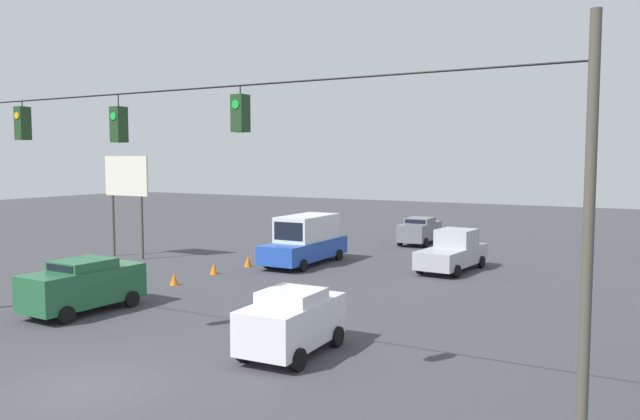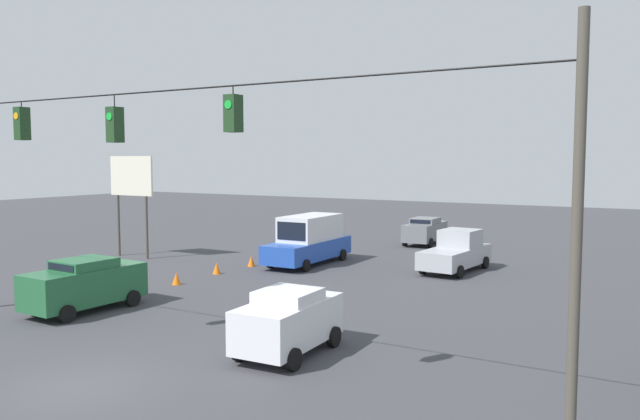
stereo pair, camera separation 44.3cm
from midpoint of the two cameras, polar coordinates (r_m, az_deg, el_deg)
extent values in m
plane|color=#3D3D42|center=(17.63, -20.62, -14.90)|extent=(140.00, 140.00, 0.00)
cylinder|color=#4C473D|center=(11.99, 23.36, -3.45)|extent=(0.20, 0.20, 8.42)
cylinder|color=black|center=(17.66, -17.61, 10.03)|extent=(23.22, 0.04, 0.04)
cube|color=#1E3D1E|center=(14.90, -7.08, 8.75)|extent=(0.32, 0.36, 0.87)
cylinder|color=black|center=(14.95, -7.10, 10.82)|extent=(0.03, 0.03, 0.21)
cylinder|color=green|center=(14.76, -7.55, 9.55)|extent=(0.20, 0.02, 0.20)
cube|color=#1E3D1E|center=(17.61, -17.55, 7.44)|extent=(0.32, 0.36, 0.94)
cylinder|color=black|center=(17.65, -17.60, 9.50)|extent=(0.03, 0.03, 0.33)
cylinder|color=green|center=(17.49, -18.03, 8.14)|extent=(0.20, 0.02, 0.20)
cube|color=#1E3D1E|center=(20.75, -25.03, 7.17)|extent=(0.32, 0.36, 0.98)
cylinder|color=black|center=(20.79, -25.09, 8.74)|extent=(0.03, 0.03, 0.17)
cylinder|color=orange|center=(20.66, -25.49, 7.78)|extent=(0.20, 0.02, 0.20)
cube|color=silver|center=(18.91, -2.22, -10.24)|extent=(1.95, 3.90, 1.26)
cube|color=silver|center=(18.72, -2.23, -7.84)|extent=(1.71, 1.75, 0.36)
cube|color=black|center=(19.44, -0.96, -7.36)|extent=(1.42, 0.08, 0.25)
cylinder|color=black|center=(19.73, 1.92, -11.50)|extent=(0.25, 0.65, 0.64)
cylinder|color=black|center=(20.54, -2.62, -10.84)|extent=(0.25, 0.65, 0.64)
cylinder|color=black|center=(17.63, -1.73, -13.50)|extent=(0.25, 0.65, 0.64)
cylinder|color=black|center=(18.53, -6.64, -12.61)|extent=(0.25, 0.65, 0.64)
cube|color=#A8AAB2|center=(33.19, 12.61, -4.17)|extent=(2.43, 5.39, 0.90)
cube|color=#A8AAB2|center=(33.64, 13.06, -2.51)|extent=(1.97, 2.04, 0.90)
cube|color=black|center=(34.51, 13.67, -2.34)|extent=(1.57, 0.16, 0.63)
cylinder|color=black|center=(34.47, 15.22, -4.65)|extent=(0.28, 0.66, 0.64)
cylinder|color=black|center=(35.18, 12.21, -4.40)|extent=(0.28, 0.66, 0.64)
cylinder|color=black|center=(31.34, 13.04, -5.53)|extent=(0.28, 0.66, 0.64)
cylinder|color=black|center=(32.13, 9.78, -5.23)|extent=(0.28, 0.66, 0.64)
cube|color=#234CB2|center=(34.54, -0.75, -3.62)|extent=(2.29, 6.36, 1.00)
cube|color=silver|center=(34.66, -0.49, -1.62)|extent=(2.08, 4.08, 1.37)
cube|color=black|center=(32.92, -2.26, -1.96)|extent=(1.75, 0.05, 0.96)
cylinder|color=black|center=(33.47, -4.16, -4.77)|extent=(0.23, 0.64, 0.64)
cylinder|color=black|center=(32.32, -0.92, -5.10)|extent=(0.23, 0.64, 0.64)
cylinder|color=black|center=(36.92, -0.61, -3.87)|extent=(0.23, 0.64, 0.64)
cylinder|color=black|center=(35.88, 2.42, -4.12)|extent=(0.23, 0.64, 0.64)
cube|color=#236038|center=(25.58, -20.23, -6.49)|extent=(2.04, 4.63, 1.33)
cube|color=#236038|center=(25.43, -20.28, -4.62)|extent=(1.80, 2.07, 0.36)
cube|color=black|center=(24.84, -22.15, -4.89)|extent=(1.50, 0.07, 0.25)
cylinder|color=black|center=(25.63, -24.14, -8.11)|extent=(0.24, 0.65, 0.64)
cylinder|color=black|center=(24.12, -21.65, -8.83)|extent=(0.24, 0.65, 0.64)
cylinder|color=black|center=(27.32, -18.90, -7.17)|extent=(0.24, 0.65, 0.64)
cylinder|color=black|center=(25.91, -16.28, -7.75)|extent=(0.24, 0.65, 0.64)
cube|color=slate|center=(43.09, 9.87, -1.94)|extent=(1.93, 4.59, 1.14)
cube|color=slate|center=(43.01, 9.88, -0.95)|extent=(1.70, 2.05, 0.36)
cube|color=black|center=(42.06, 9.45, -1.07)|extent=(1.41, 0.07, 0.25)
cylinder|color=black|center=(42.07, 8.08, -2.86)|extent=(0.24, 0.65, 0.64)
cylinder|color=black|center=(41.50, 10.37, -2.99)|extent=(0.24, 0.65, 0.64)
cylinder|color=black|center=(44.82, 9.38, -2.41)|extent=(0.24, 0.65, 0.64)
cylinder|color=black|center=(44.29, 11.55, -2.53)|extent=(0.24, 0.65, 0.64)
cone|color=orange|center=(26.24, -21.00, -7.80)|extent=(0.41, 0.41, 0.57)
cone|color=orange|center=(27.99, -16.52, -6.91)|extent=(0.41, 0.41, 0.57)
cone|color=orange|center=(29.77, -12.57, -6.13)|extent=(0.41, 0.41, 0.57)
cone|color=orange|center=(32.10, -9.04, -5.29)|extent=(0.41, 0.41, 0.57)
cone|color=orange|center=(34.08, -5.93, -4.67)|extent=(0.41, 0.41, 0.57)
cone|color=orange|center=(36.27, -3.29, -4.08)|extent=(0.41, 0.41, 0.57)
cylinder|color=#4C473D|center=(37.62, -15.24, -1.55)|extent=(0.16, 0.16, 3.66)
cylinder|color=#4C473D|center=(39.33, -17.62, -1.34)|extent=(0.16, 0.16, 3.66)
cube|color=silver|center=(38.27, -16.56, 3.01)|extent=(3.34, 0.12, 2.32)
camera|label=1|loc=(0.22, -89.48, 0.04)|focal=35.00mm
camera|label=2|loc=(0.22, 90.52, -0.04)|focal=35.00mm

